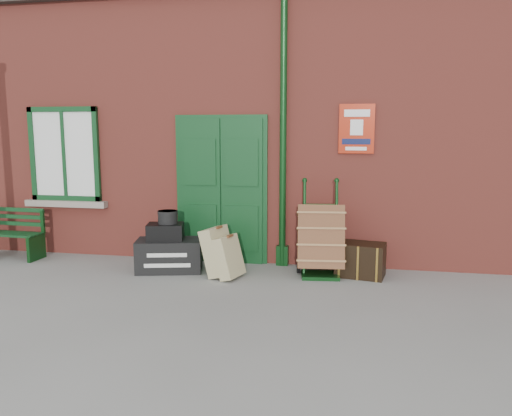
% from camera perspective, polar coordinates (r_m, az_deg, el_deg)
% --- Properties ---
extents(ground, '(80.00, 80.00, 0.00)m').
position_cam_1_polar(ground, '(6.43, -4.59, -9.56)').
color(ground, gray).
rests_on(ground, ground).
extents(station_building, '(10.30, 4.30, 4.36)m').
position_cam_1_polar(station_building, '(9.51, 0.87, 9.67)').
color(station_building, '#A54135').
rests_on(station_building, ground).
extents(bench, '(1.34, 0.47, 0.82)m').
position_cam_1_polar(bench, '(9.02, -26.87, -2.43)').
color(bench, '#103B1A').
rests_on(bench, ground).
extents(houdini_trunk, '(1.02, 0.71, 0.46)m').
position_cam_1_polar(houdini_trunk, '(7.39, -9.88, -5.34)').
color(houdini_trunk, black).
rests_on(houdini_trunk, ground).
extents(strongbox, '(0.58, 0.48, 0.23)m').
position_cam_1_polar(strongbox, '(7.33, -10.32, -2.67)').
color(strongbox, black).
rests_on(strongbox, houdini_trunk).
extents(hatbox, '(0.34, 0.34, 0.19)m').
position_cam_1_polar(hatbox, '(7.31, -10.06, -1.03)').
color(hatbox, black).
rests_on(hatbox, strongbox).
extents(suitcase_back, '(0.48, 0.56, 0.70)m').
position_cam_1_polar(suitcase_back, '(7.05, -4.37, -4.94)').
color(suitcase_back, tan).
rests_on(suitcase_back, ground).
extents(suitcase_front, '(0.43, 0.51, 0.60)m').
position_cam_1_polar(suitcase_front, '(6.92, -3.13, -5.60)').
color(suitcase_front, tan).
rests_on(suitcase_front, ground).
extents(porter_trolley, '(0.71, 0.76, 1.33)m').
position_cam_1_polar(porter_trolley, '(7.11, 7.36, -3.52)').
color(porter_trolley, black).
rests_on(porter_trolley, ground).
extents(dark_trunk, '(0.72, 0.54, 0.47)m').
position_cam_1_polar(dark_trunk, '(7.17, 11.85, -5.80)').
color(dark_trunk, black).
rests_on(dark_trunk, ground).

